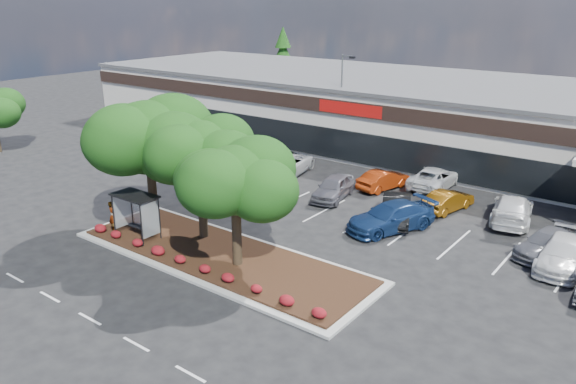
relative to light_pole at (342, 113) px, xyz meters
The scene contains 25 objects.
ground 26.81m from the light_pole, 73.18° to the right, with size 160.00×160.00×0.00m, color black.
retail_store 11.54m from the light_pole, 47.80° to the left, with size 80.40×25.20×6.25m.
landscape_island 22.45m from the light_pole, 75.14° to the right, with size 18.00×6.00×0.26m.
lane_markings 17.21m from the light_pole, 63.27° to the right, with size 33.12×20.06×0.01m.
shrub_row 24.40m from the light_pole, 76.42° to the right, with size 17.00×0.80×0.50m, color maroon, non-canonical shape.
bus_shelter 22.49m from the light_pole, 89.56° to the right, with size 2.75×1.55×2.59m.
island_tree_west 20.88m from the light_pole, 90.90° to the right, with size 7.20×7.20×7.89m, color #113B11, non-canonical shape.
island_tree_mid 20.43m from the light_pole, 81.07° to the right, with size 6.60×6.60×7.32m, color #113B11, non-canonical shape.
island_tree_east 22.84m from the light_pole, 71.70° to the right, with size 5.80×5.80×6.50m, color #113B11, non-canonical shape.
conifer_north_west 30.41m from the light_pole, 137.28° to the left, with size 4.40×4.40×10.00m, color #113B11.
person_waiting 23.08m from the light_pole, 94.34° to the right, with size 0.68×0.44×1.85m, color #594C47.
light_pole is the anchor object (origin of this frame).
car_0 12.02m from the light_pole, 117.77° to the right, with size 2.23×4.85×1.35m, color #762F03.
car_1 14.29m from the light_pole, 92.65° to the right, with size 1.96×4.83×1.40m, color #144A16.
car_3 11.33m from the light_pole, 60.78° to the right, with size 1.91×4.76×1.62m, color slate.
car_4 16.84m from the light_pole, 47.44° to the right, with size 2.37×5.82×1.69m, color navy.
car_5 15.58m from the light_pole, 44.79° to the right, with size 1.74×4.98×1.64m, color black.
car_6 22.48m from the light_pole, 27.44° to the right, with size 1.94×4.78×1.39m, color slate.
car_7 23.81m from the light_pole, 28.49° to the right, with size 2.15×5.29×1.53m, color white.
car_9 7.22m from the light_pole, 115.19° to the right, with size 1.64×4.69×1.54m, color black.
car_10 7.41m from the light_pole, 97.30° to the right, with size 2.82×6.11×1.70m, color silver.
car_12 9.60m from the light_pole, 37.63° to the right, with size 1.53×4.39×1.45m, color #A02F0B.
car_13 10.93m from the light_pole, 16.11° to the right, with size 2.60×5.63×1.56m, color white.
car_14 14.81m from the light_pole, 28.55° to the right, with size 1.48×4.23×1.39m, color #6F4109.
car_15 18.11m from the light_pole, 20.66° to the right, with size 2.34×5.75×1.67m, color silver.
Camera 1 is at (17.69, -15.98, 13.48)m, focal length 35.00 mm.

